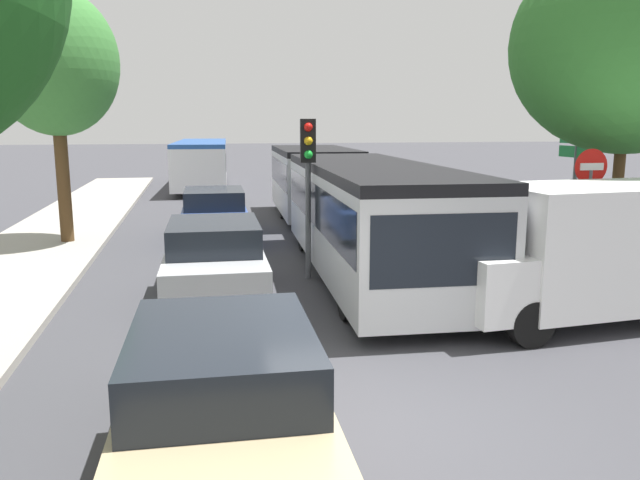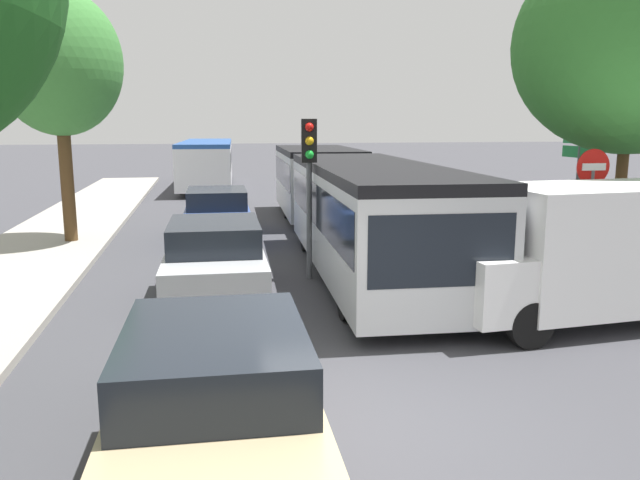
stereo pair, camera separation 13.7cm
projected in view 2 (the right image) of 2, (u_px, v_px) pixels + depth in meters
The scene contains 13 objects.
ground_plane at pixel (382, 425), 6.94m from camera, with size 200.00×200.00×0.00m, color #3D3D42.
kerb_strip_left at pixel (64, 231), 18.96m from camera, with size 3.20×37.18×0.14m, color #9E998E.
articulated_bus at pixel (343, 194), 16.94m from camera, with size 3.25×16.66×2.46m.
city_bus_rear at pixel (207, 161), 32.65m from camera, with size 3.02×11.26×2.40m.
queued_car_tan at pixel (216, 399), 5.88m from camera, with size 1.89×4.27×1.47m.
queued_car_silver at pixel (215, 258), 11.96m from camera, with size 1.91×4.32×1.49m.
queued_car_blue at pixel (217, 214), 17.95m from camera, with size 1.88×4.25×1.46m.
white_van at pixel (601, 249), 10.40m from camera, with size 5.15×2.37×2.31m.
traffic_light at pixel (309, 163), 13.06m from camera, with size 0.35×0.38×3.40m.
no_entry_sign at pixel (591, 197), 12.30m from camera, with size 0.70×0.08×2.82m.
direction_sign_post at pixel (580, 154), 15.16m from camera, with size 0.10×1.40×3.60m.
tree_left_mid at pixel (61, 67), 16.36m from camera, with size 3.28×3.28×6.78m.
tree_right_near at pixel (633, 45), 13.04m from camera, with size 4.93×4.93×7.21m.
Camera 2 is at (-1.86, -6.20, 3.30)m, focal length 35.00 mm.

